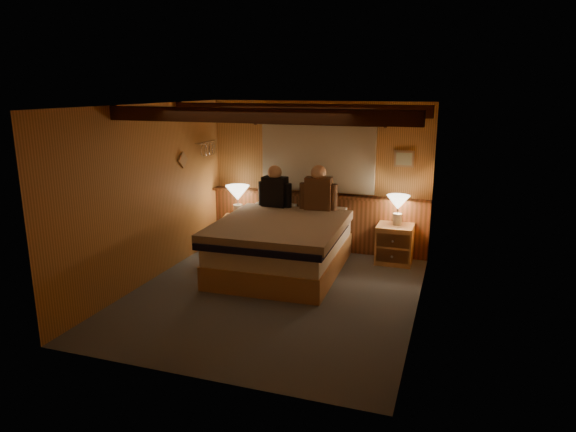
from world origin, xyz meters
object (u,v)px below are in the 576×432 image
at_px(duffel_bag, 224,252).
at_px(nightstand_right, 395,244).
at_px(bed, 282,244).
at_px(lamp_right, 398,204).
at_px(lamp_left, 238,195).
at_px(person_right, 318,191).
at_px(nightstand_left, 238,231).
at_px(person_left, 275,190).

bearing_deg(duffel_bag, nightstand_right, 26.30).
height_order(bed, lamp_right, lamp_right).
distance_m(lamp_left, lamp_right, 2.63).
bearing_deg(person_right, nightstand_left, 170.44).
relative_size(lamp_left, person_right, 0.71).
xyz_separation_m(nightstand_left, person_left, (0.72, -0.12, 0.78)).
height_order(bed, nightstand_left, bed).
distance_m(nightstand_right, lamp_right, 0.61).
height_order(nightstand_right, person_right, person_right).
bearing_deg(nightstand_right, duffel_bag, -162.12).
bearing_deg(nightstand_left, duffel_bag, -92.56).
distance_m(nightstand_left, person_left, 1.06).
relative_size(nightstand_left, person_left, 0.79).
height_order(nightstand_left, lamp_right, lamp_right).
distance_m(person_left, person_right, 0.71).
height_order(nightstand_left, duffel_bag, nightstand_left).
relative_size(lamp_left, duffel_bag, 0.98).
bearing_deg(duffel_bag, person_left, 59.39).
distance_m(bed, person_right, 1.08).
relative_size(bed, nightstand_left, 4.23).
bearing_deg(nightstand_left, person_left, -21.56).
bearing_deg(lamp_right, lamp_left, 179.91).
height_order(lamp_right, person_right, person_right).
bearing_deg(lamp_right, nightstand_right, -105.05).
bearing_deg(duffel_bag, lamp_right, 27.32).
distance_m(nightstand_left, lamp_left, 0.62).
bearing_deg(person_left, lamp_left, 171.45).
height_order(nightstand_right, lamp_right, lamp_right).
relative_size(nightstand_right, lamp_right, 1.31).
height_order(bed, duffel_bag, bed).
height_order(person_right, duffel_bag, person_right).
bearing_deg(duffel_bag, lamp_left, 107.06).
distance_m(person_left, duffel_bag, 1.27).
height_order(lamp_right, duffel_bag, lamp_right).
relative_size(bed, lamp_right, 5.09).
relative_size(lamp_right, person_right, 0.62).
xyz_separation_m(bed, duffel_bag, (-0.98, 0.07, -0.24)).
distance_m(bed, nightstand_left, 1.45).
xyz_separation_m(bed, nightstand_left, (-1.12, 0.91, -0.14)).
xyz_separation_m(lamp_right, duffel_bag, (-2.49, -0.86, -0.75)).
height_order(nightstand_left, lamp_left, lamp_left).
bearing_deg(bed, person_right, 67.17).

